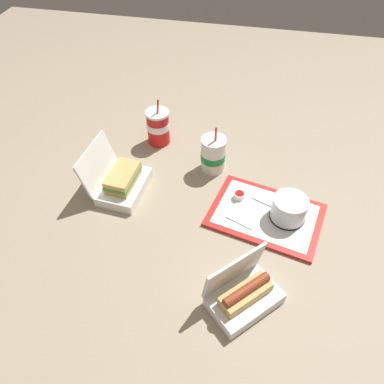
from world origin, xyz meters
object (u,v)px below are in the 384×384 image
object	(u,v)px
food_tray	(266,215)
clamshell_sandwich_back	(121,181)
cake_container	(289,209)
plastic_fork	(266,203)
clamshell_hotdog_front	(243,295)
soda_cup_corner	(158,127)
ketchup_cup	(239,195)
soda_cup_back	(213,155)

from	to	relation	value
food_tray	clamshell_sandwich_back	distance (m)	0.52
cake_container	clamshell_sandwich_back	world-z (taller)	clamshell_sandwich_back
plastic_fork	clamshell_hotdog_front	size ratio (longest dim) A/B	0.47
soda_cup_corner	food_tray	bearing A→B (deg)	-34.68
soda_cup_corner	clamshell_sandwich_back	bearing A→B (deg)	-100.70
ketchup_cup	soda_cup_back	distance (m)	0.20
cake_container	soda_cup_corner	xyz separation A→B (m)	(-0.54, 0.32, 0.02)
clamshell_sandwich_back	soda_cup_corner	world-z (taller)	soda_cup_corner
plastic_fork	soda_cup_back	distance (m)	0.27
ketchup_cup	clamshell_hotdog_front	bearing A→B (deg)	-81.69
soda_cup_corner	plastic_fork	bearing A→B (deg)	-30.65
clamshell_hotdog_front	soda_cup_back	bearing A→B (deg)	108.31
ketchup_cup	clamshell_hotdog_front	world-z (taller)	clamshell_hotdog_front
soda_cup_corner	clamshell_hotdog_front	bearing A→B (deg)	-57.15
food_tray	cake_container	size ratio (longest dim) A/B	3.48
ketchup_cup	soda_cup_corner	xyz separation A→B (m)	(-0.37, 0.27, 0.05)
ketchup_cup	plastic_fork	xyz separation A→B (m)	(0.10, -0.01, -0.01)
clamshell_sandwich_back	soda_cup_back	bearing A→B (deg)	31.08
soda_cup_back	soda_cup_corner	size ratio (longest dim) A/B	0.97
plastic_fork	clamshell_sandwich_back	world-z (taller)	clamshell_sandwich_back
clamshell_sandwich_back	soda_cup_back	distance (m)	0.36
ketchup_cup	clamshell_sandwich_back	xyz separation A→B (m)	(-0.42, -0.03, 0.02)
soda_cup_back	clamshell_sandwich_back	bearing A→B (deg)	-148.92
plastic_fork	food_tray	bearing A→B (deg)	-66.00
soda_cup_back	clamshell_hotdog_front	bearing A→B (deg)	-71.69
cake_container	clamshell_hotdog_front	xyz separation A→B (m)	(-0.11, -0.33, -0.01)
food_tray	plastic_fork	distance (m)	0.05
cake_container	ketchup_cup	distance (m)	0.18
ketchup_cup	plastic_fork	size ratio (longest dim) A/B	0.36
soda_cup_back	cake_container	bearing A→B (deg)	-34.99
food_tray	ketchup_cup	xyz separation A→B (m)	(-0.10, 0.05, 0.02)
food_tray	soda_cup_corner	xyz separation A→B (m)	(-0.47, 0.32, 0.07)
soda_cup_back	soda_cup_corner	world-z (taller)	soda_cup_corner
clamshell_hotdog_front	soda_cup_corner	world-z (taller)	soda_cup_corner
clamshell_hotdog_front	soda_cup_corner	bearing A→B (deg)	122.85
ketchup_cup	soda_cup_back	world-z (taller)	soda_cup_back
clamshell_sandwich_back	soda_cup_back	xyz separation A→B (m)	(0.30, 0.18, 0.03)
food_tray	clamshell_sandwich_back	xyz separation A→B (m)	(-0.52, 0.02, 0.04)
food_tray	clamshell_sandwich_back	size ratio (longest dim) A/B	1.87
cake_container	soda_cup_back	size ratio (longest dim) A/B	0.59
clamshell_hotdog_front	soda_cup_back	xyz separation A→B (m)	(-0.18, 0.54, 0.03)
cake_container	soda_cup_corner	size ratio (longest dim) A/B	0.58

